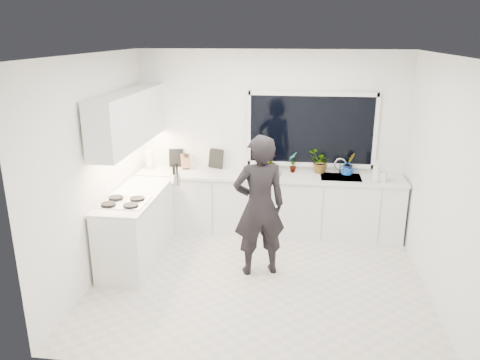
# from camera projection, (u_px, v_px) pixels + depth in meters

# --- Properties ---
(floor) EXTENTS (4.00, 3.50, 0.02)m
(floor) POSITION_uv_depth(u_px,v_px,m) (259.00, 279.00, 5.83)
(floor) COLOR beige
(floor) RESTS_ON ground
(wall_back) EXTENTS (4.00, 0.02, 2.70)m
(wall_back) POSITION_uv_depth(u_px,v_px,m) (271.00, 141.00, 7.08)
(wall_back) COLOR white
(wall_back) RESTS_ON ground
(wall_left) EXTENTS (0.02, 3.50, 2.70)m
(wall_left) POSITION_uv_depth(u_px,v_px,m) (95.00, 169.00, 5.66)
(wall_left) COLOR white
(wall_left) RESTS_ON ground
(wall_right) EXTENTS (0.02, 3.50, 2.70)m
(wall_right) POSITION_uv_depth(u_px,v_px,m) (441.00, 182.00, 5.17)
(wall_right) COLOR white
(wall_right) RESTS_ON ground
(ceiling) EXTENTS (4.00, 3.50, 0.02)m
(ceiling) POSITION_uv_depth(u_px,v_px,m) (262.00, 54.00, 5.00)
(ceiling) COLOR white
(ceiling) RESTS_ON wall_back
(window) EXTENTS (1.80, 0.02, 1.00)m
(window) POSITION_uv_depth(u_px,v_px,m) (311.00, 130.00, 6.91)
(window) COLOR black
(window) RESTS_ON wall_back
(base_cabinets_back) EXTENTS (3.92, 0.58, 0.88)m
(base_cabinets_back) POSITION_uv_depth(u_px,v_px,m) (268.00, 205.00, 7.06)
(base_cabinets_back) COLOR white
(base_cabinets_back) RESTS_ON floor
(base_cabinets_left) EXTENTS (0.58, 1.60, 0.88)m
(base_cabinets_left) POSITION_uv_depth(u_px,v_px,m) (137.00, 228.00, 6.22)
(base_cabinets_left) COLOR white
(base_cabinets_left) RESTS_ON floor
(countertop_back) EXTENTS (3.94, 0.62, 0.04)m
(countertop_back) POSITION_uv_depth(u_px,v_px,m) (269.00, 176.00, 6.91)
(countertop_back) COLOR silver
(countertop_back) RESTS_ON base_cabinets_back
(countertop_left) EXTENTS (0.62, 1.60, 0.04)m
(countertop_left) POSITION_uv_depth(u_px,v_px,m) (135.00, 195.00, 6.09)
(countertop_left) COLOR silver
(countertop_left) RESTS_ON base_cabinets_left
(upper_cabinets) EXTENTS (0.34, 2.10, 0.70)m
(upper_cabinets) POSITION_uv_depth(u_px,v_px,m) (130.00, 118.00, 6.14)
(upper_cabinets) COLOR white
(upper_cabinets) RESTS_ON wall_left
(sink) EXTENTS (0.58, 0.42, 0.14)m
(sink) POSITION_uv_depth(u_px,v_px,m) (341.00, 180.00, 6.80)
(sink) COLOR silver
(sink) RESTS_ON countertop_back
(faucet) EXTENTS (0.03, 0.03, 0.22)m
(faucet) POSITION_uv_depth(u_px,v_px,m) (340.00, 166.00, 6.94)
(faucet) COLOR silver
(faucet) RESTS_ON countertop_back
(stovetop) EXTENTS (0.56, 0.48, 0.03)m
(stovetop) POSITION_uv_depth(u_px,v_px,m) (123.00, 202.00, 5.75)
(stovetop) COLOR black
(stovetop) RESTS_ON countertop_left
(person) EXTENTS (0.75, 0.61, 1.79)m
(person) POSITION_uv_depth(u_px,v_px,m) (259.00, 206.00, 5.72)
(person) COLOR black
(person) RESTS_ON floor
(pizza_tray) EXTENTS (0.50, 0.38, 0.03)m
(pizza_tray) POSITION_uv_depth(u_px,v_px,m) (265.00, 174.00, 6.89)
(pizza_tray) COLOR #B4B4B8
(pizza_tray) RESTS_ON countertop_back
(pizza) EXTENTS (0.46, 0.34, 0.01)m
(pizza) POSITION_uv_depth(u_px,v_px,m) (265.00, 173.00, 6.88)
(pizza) COLOR red
(pizza) RESTS_ON pizza_tray
(watering_can) EXTENTS (0.18, 0.18, 0.13)m
(watering_can) POSITION_uv_depth(u_px,v_px,m) (347.00, 170.00, 6.91)
(watering_can) COLOR #124CB0
(watering_can) RESTS_ON countertop_back
(paper_towel_roll) EXTENTS (0.12, 0.12, 0.26)m
(paper_towel_roll) POSITION_uv_depth(u_px,v_px,m) (149.00, 160.00, 7.20)
(paper_towel_roll) COLOR white
(paper_towel_roll) RESTS_ON countertop_back
(knife_block) EXTENTS (0.16, 0.14, 0.22)m
(knife_block) POSITION_uv_depth(u_px,v_px,m) (186.00, 162.00, 7.17)
(knife_block) COLOR #A3814C
(knife_block) RESTS_ON countertop_back
(utensil_crock) EXTENTS (0.15, 0.15, 0.16)m
(utensil_crock) POSITION_uv_depth(u_px,v_px,m) (176.00, 179.00, 6.43)
(utensil_crock) COLOR silver
(utensil_crock) RESTS_ON countertop_left
(picture_frame_large) EXTENTS (0.22, 0.06, 0.28)m
(picture_frame_large) POSITION_uv_depth(u_px,v_px,m) (176.00, 158.00, 7.28)
(picture_frame_large) COLOR black
(picture_frame_large) RESTS_ON countertop_back
(picture_frame_small) EXTENTS (0.24, 0.12, 0.30)m
(picture_frame_small) POSITION_uv_depth(u_px,v_px,m) (216.00, 158.00, 7.20)
(picture_frame_small) COLOR black
(picture_frame_small) RESTS_ON countertop_back
(herb_plants) EXTENTS (1.37, 0.41, 0.34)m
(herb_plants) POSITION_uv_depth(u_px,v_px,m) (314.00, 162.00, 6.94)
(herb_plants) COLOR #26662D
(herb_plants) RESTS_ON countertop_back
(soap_bottles) EXTENTS (0.22, 0.13, 0.31)m
(soap_bottles) POSITION_uv_depth(u_px,v_px,m) (378.00, 172.00, 6.54)
(soap_bottles) COLOR #D8BF66
(soap_bottles) RESTS_ON countertop_back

